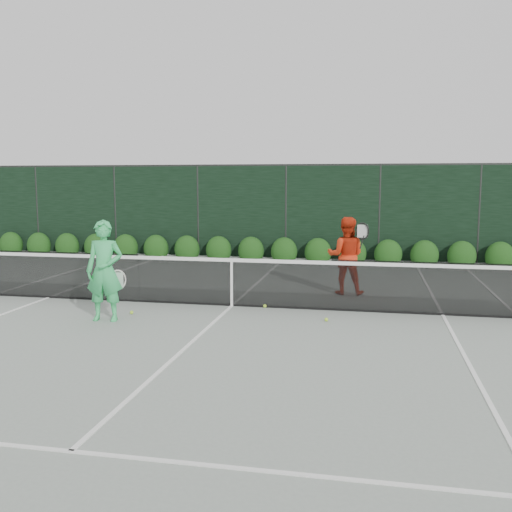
# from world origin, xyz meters

# --- Properties ---
(ground) EXTENTS (80.00, 80.00, 0.00)m
(ground) POSITION_xyz_m (0.00, 0.00, 0.00)
(ground) COLOR gray
(ground) RESTS_ON ground
(tennis_net) EXTENTS (12.90, 0.10, 1.07)m
(tennis_net) POSITION_xyz_m (-0.02, 0.00, 0.53)
(tennis_net) COLOR black
(tennis_net) RESTS_ON ground
(player_woman) EXTENTS (0.72, 0.52, 1.83)m
(player_woman) POSITION_xyz_m (-1.97, -1.60, 0.92)
(player_woman) COLOR #39C369
(player_woman) RESTS_ON ground
(player_man) EXTENTS (0.92, 0.67, 1.73)m
(player_man) POSITION_xyz_m (2.21, 1.74, 0.87)
(player_man) COLOR red
(player_man) RESTS_ON ground
(court_lines) EXTENTS (11.03, 23.83, 0.01)m
(court_lines) POSITION_xyz_m (0.00, 0.00, 0.01)
(court_lines) COLOR white
(court_lines) RESTS_ON ground
(windscreen_fence) EXTENTS (32.00, 21.07, 3.06)m
(windscreen_fence) POSITION_xyz_m (0.00, -2.71, 1.51)
(windscreen_fence) COLOR black
(windscreen_fence) RESTS_ON ground
(hedge_row) EXTENTS (31.66, 0.65, 0.94)m
(hedge_row) POSITION_xyz_m (-0.00, 7.15, 0.23)
(hedge_row) COLOR #14330E
(hedge_row) RESTS_ON ground
(tennis_balls) EXTENTS (4.79, 1.49, 0.07)m
(tennis_balls) POSITION_xyz_m (-0.44, -0.41, 0.03)
(tennis_balls) COLOR #AFE132
(tennis_balls) RESTS_ON ground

